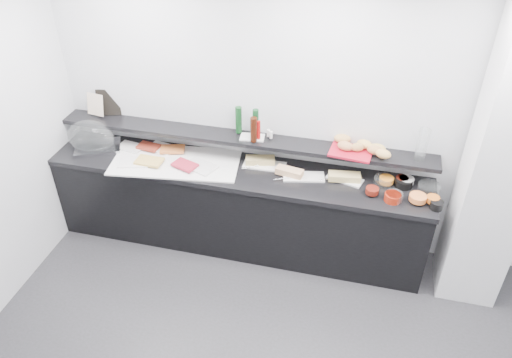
% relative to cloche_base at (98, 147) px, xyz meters
% --- Properties ---
extents(back_wall, '(5.00, 0.02, 2.70)m').
position_rel_cloche_base_xyz_m(back_wall, '(2.13, 0.30, 0.43)').
color(back_wall, silver).
rests_on(back_wall, ground).
extents(ceiling, '(5.00, 5.00, 0.00)m').
position_rel_cloche_base_xyz_m(ceiling, '(2.13, -1.70, 1.78)').
color(ceiling, white).
rests_on(ceiling, back_wall).
extents(column, '(0.50, 0.50, 2.70)m').
position_rel_cloche_base_xyz_m(column, '(3.63, -0.05, 0.43)').
color(column, silver).
rests_on(column, ground).
extents(buffet_cabinet, '(3.60, 0.60, 0.85)m').
position_rel_cloche_base_xyz_m(buffet_cabinet, '(1.43, -0.00, -0.50)').
color(buffet_cabinet, black).
rests_on(buffet_cabinet, ground).
extents(counter_top, '(3.62, 0.62, 0.05)m').
position_rel_cloche_base_xyz_m(counter_top, '(1.43, -0.00, -0.05)').
color(counter_top, black).
rests_on(counter_top, buffet_cabinet).
extents(wall_shelf, '(3.60, 0.25, 0.04)m').
position_rel_cloche_base_xyz_m(wall_shelf, '(1.43, 0.17, 0.21)').
color(wall_shelf, black).
rests_on(wall_shelf, back_wall).
extents(cloche_base, '(0.52, 0.45, 0.04)m').
position_rel_cloche_base_xyz_m(cloche_base, '(0.00, 0.00, 0.00)').
color(cloche_base, '#ADAEB4').
rests_on(cloche_base, counter_top).
extents(cloche_dome, '(0.50, 0.35, 0.34)m').
position_rel_cloche_base_xyz_m(cloche_dome, '(-0.06, 0.01, 0.11)').
color(cloche_dome, white).
rests_on(cloche_dome, cloche_base).
extents(linen_runner, '(1.27, 0.73, 0.01)m').
position_rel_cloche_base_xyz_m(linen_runner, '(0.84, -0.04, -0.01)').
color(linen_runner, silver).
rests_on(linen_runner, counter_top).
extents(platter_meat_a, '(0.28, 0.21, 0.01)m').
position_rel_cloche_base_xyz_m(platter_meat_a, '(0.31, 0.08, 0.00)').
color(platter_meat_a, silver).
rests_on(platter_meat_a, linen_runner).
extents(food_meat_a, '(0.23, 0.16, 0.02)m').
position_rel_cloche_base_xyz_m(food_meat_a, '(0.50, 0.11, 0.02)').
color(food_meat_a, maroon).
rests_on(food_meat_a, platter_meat_a).
extents(platter_salmon, '(0.29, 0.22, 0.01)m').
position_rel_cloche_base_xyz_m(platter_salmon, '(0.62, 0.15, 0.00)').
color(platter_salmon, white).
rests_on(platter_salmon, linen_runner).
extents(food_salmon, '(0.26, 0.20, 0.02)m').
position_rel_cloche_base_xyz_m(food_salmon, '(0.74, 0.12, 0.02)').
color(food_salmon, '#CE662A').
rests_on(food_salmon, platter_salmon).
extents(platter_cheese, '(0.33, 0.26, 0.01)m').
position_rel_cloche_base_xyz_m(platter_cheese, '(0.47, -0.16, 0.00)').
color(platter_cheese, white).
rests_on(platter_cheese, linen_runner).
extents(food_cheese, '(0.26, 0.17, 0.02)m').
position_rel_cloche_base_xyz_m(food_cheese, '(0.61, -0.13, 0.02)').
color(food_cheese, tan).
rests_on(food_cheese, platter_cheese).
extents(platter_meat_b, '(0.35, 0.30, 0.01)m').
position_rel_cloche_base_xyz_m(platter_meat_b, '(1.10, -0.07, 0.00)').
color(platter_meat_b, silver).
rests_on(platter_meat_b, linen_runner).
extents(food_meat_b, '(0.26, 0.21, 0.02)m').
position_rel_cloche_base_xyz_m(food_meat_b, '(0.96, -0.11, 0.02)').
color(food_meat_b, maroon).
rests_on(food_meat_b, platter_meat_b).
extents(sandwich_plate_left, '(0.40, 0.18, 0.01)m').
position_rel_cloche_base_xyz_m(sandwich_plate_left, '(1.67, 0.11, -0.01)').
color(sandwich_plate_left, white).
rests_on(sandwich_plate_left, counter_top).
extents(sandwich_food_left, '(0.29, 0.17, 0.06)m').
position_rel_cloche_base_xyz_m(sandwich_food_left, '(1.62, 0.13, 0.02)').
color(sandwich_food_left, tan).
rests_on(sandwich_food_left, sandwich_plate_left).
extents(tongs_left, '(0.14, 0.10, 0.01)m').
position_rel_cloche_base_xyz_m(tongs_left, '(1.55, 0.03, -0.00)').
color(tongs_left, silver).
rests_on(tongs_left, sandwich_plate_left).
extents(sandwich_plate_mid, '(0.40, 0.24, 0.01)m').
position_rel_cloche_base_xyz_m(sandwich_plate_mid, '(2.06, 0.01, -0.01)').
color(sandwich_plate_mid, silver).
rests_on(sandwich_plate_mid, counter_top).
extents(sandwich_food_mid, '(0.26, 0.14, 0.06)m').
position_rel_cloche_base_xyz_m(sandwich_food_mid, '(1.93, 0.01, 0.02)').
color(sandwich_food_mid, tan).
rests_on(sandwich_food_mid, sandwich_plate_mid).
extents(tongs_mid, '(0.15, 0.08, 0.01)m').
position_rel_cloche_base_xyz_m(tongs_mid, '(1.88, -0.08, -0.00)').
color(tongs_mid, '#B0B3B7').
rests_on(tongs_mid, sandwich_plate_mid).
extents(sandwich_plate_right, '(0.35, 0.22, 0.01)m').
position_rel_cloche_base_xyz_m(sandwich_plate_right, '(2.43, 0.07, -0.01)').
color(sandwich_plate_right, silver).
rests_on(sandwich_plate_right, counter_top).
extents(sandwich_food_right, '(0.30, 0.15, 0.06)m').
position_rel_cloche_base_xyz_m(sandwich_food_right, '(2.42, 0.05, 0.02)').
color(sandwich_food_right, tan).
rests_on(sandwich_food_right, sandwich_plate_right).
extents(tongs_right, '(0.15, 0.08, 0.01)m').
position_rel_cloche_base_xyz_m(tongs_right, '(2.28, 0.01, -0.00)').
color(tongs_right, silver).
rests_on(tongs_right, sandwich_plate_right).
extents(bowl_glass_fruit, '(0.21, 0.21, 0.07)m').
position_rel_cloche_base_xyz_m(bowl_glass_fruit, '(2.77, 0.09, 0.02)').
color(bowl_glass_fruit, white).
rests_on(bowl_glass_fruit, counter_top).
extents(fill_glass_fruit, '(0.14, 0.14, 0.05)m').
position_rel_cloche_base_xyz_m(fill_glass_fruit, '(2.79, 0.09, 0.03)').
color(fill_glass_fruit, orange).
rests_on(fill_glass_fruit, bowl_glass_fruit).
extents(bowl_black_jam, '(0.19, 0.19, 0.07)m').
position_rel_cloche_base_xyz_m(bowl_black_jam, '(2.94, 0.10, 0.02)').
color(bowl_black_jam, black).
rests_on(bowl_black_jam, counter_top).
extents(fill_black_jam, '(0.14, 0.14, 0.05)m').
position_rel_cloche_base_xyz_m(fill_black_jam, '(2.93, 0.12, 0.03)').
color(fill_black_jam, '#52150B').
rests_on(fill_black_jam, bowl_black_jam).
extents(bowl_glass_cream, '(0.24, 0.24, 0.07)m').
position_rel_cloche_base_xyz_m(bowl_glass_cream, '(3.16, 0.07, 0.02)').
color(bowl_glass_cream, white).
rests_on(bowl_glass_cream, counter_top).
extents(fill_glass_cream, '(0.15, 0.15, 0.05)m').
position_rel_cloche_base_xyz_m(fill_glass_cream, '(2.96, 0.12, 0.03)').
color(fill_glass_cream, silver).
rests_on(fill_glass_cream, bowl_glass_cream).
extents(bowl_red_jam, '(0.17, 0.17, 0.07)m').
position_rel_cloche_base_xyz_m(bowl_red_jam, '(2.86, -0.14, 0.02)').
color(bowl_red_jam, maroon).
rests_on(bowl_red_jam, counter_top).
extents(fill_red_jam, '(0.14, 0.14, 0.05)m').
position_rel_cloche_base_xyz_m(fill_red_jam, '(2.68, -0.10, 0.03)').
color(fill_red_jam, '#5D160D').
rests_on(fill_red_jam, bowl_red_jam).
extents(bowl_glass_salmon, '(0.18, 0.18, 0.07)m').
position_rel_cloche_base_xyz_m(bowl_glass_salmon, '(2.87, -0.13, 0.02)').
color(bowl_glass_salmon, white).
rests_on(bowl_glass_salmon, counter_top).
extents(fill_glass_salmon, '(0.16, 0.16, 0.05)m').
position_rel_cloche_base_xyz_m(fill_glass_salmon, '(3.06, -0.11, 0.03)').
color(fill_glass_salmon, orange).
rests_on(fill_glass_salmon, bowl_glass_salmon).
extents(bowl_black_fruit, '(0.12, 0.12, 0.07)m').
position_rel_cloche_base_xyz_m(bowl_black_fruit, '(3.22, -0.16, 0.02)').
color(bowl_black_fruit, black).
rests_on(bowl_black_fruit, counter_top).
extents(fill_black_fruit, '(0.12, 0.12, 0.05)m').
position_rel_cloche_base_xyz_m(fill_black_fruit, '(3.18, -0.10, 0.03)').
color(fill_black_fruit, orange).
rests_on(fill_black_fruit, bowl_black_fruit).
extents(framed_print, '(0.24, 0.13, 0.26)m').
position_rel_cloche_base_xyz_m(framed_print, '(0.03, 0.29, 0.36)').
color(framed_print, black).
rests_on(framed_print, wall_shelf).
extents(print_art, '(0.19, 0.08, 0.22)m').
position_rel_cloche_base_xyz_m(print_art, '(-0.07, 0.21, 0.36)').
color(print_art, beige).
rests_on(print_art, framed_print).
extents(condiment_tray, '(0.24, 0.16, 0.01)m').
position_rel_cloche_base_xyz_m(condiment_tray, '(1.54, 0.18, 0.24)').
color(condiment_tray, white).
rests_on(condiment_tray, wall_shelf).
extents(bottle_green_a, '(0.08, 0.08, 0.26)m').
position_rel_cloche_base_xyz_m(bottle_green_a, '(1.39, 0.23, 0.37)').
color(bottle_green_a, '#103B18').
rests_on(bottle_green_a, condiment_tray).
extents(bottle_brown, '(0.08, 0.08, 0.24)m').
position_rel_cloche_base_xyz_m(bottle_brown, '(1.57, 0.11, 0.36)').
color(bottle_brown, black).
rests_on(bottle_brown, condiment_tray).
extents(bottle_green_b, '(0.06, 0.06, 0.28)m').
position_rel_cloche_base_xyz_m(bottle_green_b, '(1.57, 0.18, 0.38)').
color(bottle_green_b, '#0F3A1B').
rests_on(bottle_green_b, condiment_tray).
extents(bottle_hot, '(0.05, 0.05, 0.18)m').
position_rel_cloche_base_xyz_m(bottle_hot, '(1.60, 0.16, 0.33)').
color(bottle_hot, '#B10E0C').
rests_on(bottle_hot, condiment_tray).
extents(shaker_salt, '(0.03, 0.03, 0.07)m').
position_rel_cloche_base_xyz_m(shaker_salt, '(1.71, 0.20, 0.28)').
color(shaker_salt, white).
rests_on(shaker_salt, condiment_tray).
extents(shaker_pepper, '(0.04, 0.04, 0.07)m').
position_rel_cloche_base_xyz_m(shaker_pepper, '(1.68, 0.22, 0.28)').
color(shaker_pepper, white).
rests_on(shaker_pepper, condiment_tray).
extents(bread_tray, '(0.39, 0.29, 0.02)m').
position_rel_cloche_base_xyz_m(bread_tray, '(2.45, 0.14, 0.24)').
color(bread_tray, '#B11329').
rests_on(bread_tray, wall_shelf).
extents(bread_roll_nw, '(0.16, 0.11, 0.08)m').
position_rel_cloche_base_xyz_m(bread_roll_nw, '(2.36, 0.26, 0.29)').
color(bread_roll_nw, '#BD8B48').
rests_on(bread_roll_nw, bread_tray).
extents(bread_roll_n, '(0.16, 0.13, 0.08)m').
position_rel_cloche_base_xyz_m(bread_roll_n, '(2.56, 0.21, 0.29)').
color(bread_roll_n, tan).
rests_on(bread_roll_n, bread_tray).
extents(bread_roll_sw, '(0.14, 0.11, 0.08)m').
position_rel_cloche_base_xyz_m(bread_roll_sw, '(2.50, 0.15, 0.29)').
color(bread_roll_sw, '#AC7E42').
rests_on(bread_roll_sw, bread_tray).
extents(bread_roll_s, '(0.14, 0.09, 0.08)m').
position_rel_cloche_base_xyz_m(bread_roll_s, '(2.65, 0.14, 0.29)').
color(bread_roll_s, '#B17A43').
rests_on(bread_roll_s, bread_tray).
extents(bread_roll_se, '(0.16, 0.13, 0.08)m').
position_rel_cloche_base_xyz_m(bread_roll_se, '(2.73, 0.09, 0.29)').
color(bread_roll_se, tan).
rests_on(bread_roll_se, bread_tray).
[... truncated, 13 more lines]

